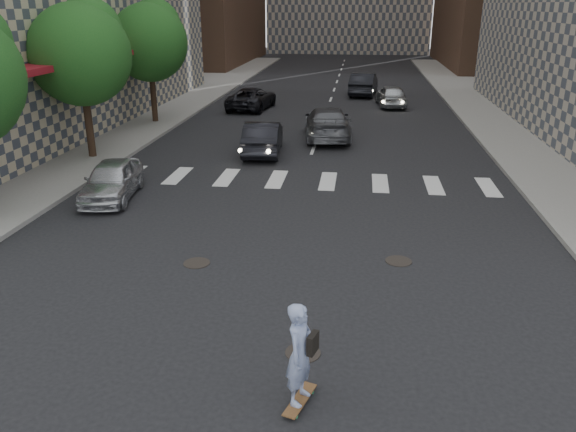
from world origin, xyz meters
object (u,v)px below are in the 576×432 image
at_px(tree_c, 150,39).
at_px(traffic_car_c, 252,98).
at_px(traffic_car_a, 263,137).
at_px(traffic_car_b, 327,123).
at_px(silver_sedan, 112,180).
at_px(traffic_car_e, 364,84).
at_px(traffic_car_d, 391,95).
at_px(skateboarder, 301,354).
at_px(tree_b, 82,50).

bearing_deg(tree_c, traffic_car_c, 48.92).
distance_m(traffic_car_a, traffic_car_b, 4.38).
xyz_separation_m(silver_sedan, traffic_car_a, (4.18, 6.96, 0.07)).
distance_m(tree_c, traffic_car_e, 17.40).
distance_m(silver_sedan, traffic_car_d, 23.05).
relative_size(skateboarder, traffic_car_b, 0.35).
distance_m(silver_sedan, traffic_car_e, 26.79).
height_order(tree_b, traffic_car_c, tree_b).
xyz_separation_m(tree_b, traffic_car_e, (11.77, 20.24, -3.82)).
bearing_deg(traffic_car_d, tree_c, 22.74).
bearing_deg(traffic_car_d, traffic_car_e, -75.02).
bearing_deg(traffic_car_e, traffic_car_d, 116.45).
xyz_separation_m(tree_c, traffic_car_d, (13.60, 7.40, -3.92)).
distance_m(skateboarder, traffic_car_b, 20.45).
bearing_deg(skateboarder, tree_c, 132.47).
height_order(tree_b, tree_c, same).
bearing_deg(tree_b, tree_c, 90.00).
relative_size(traffic_car_c, traffic_car_d, 1.16).
distance_m(traffic_car_a, traffic_car_c, 11.68).
relative_size(tree_c, traffic_car_b, 1.21).
bearing_deg(traffic_car_e, tree_c, 51.77).
bearing_deg(tree_b, skateboarder, -54.59).
xyz_separation_m(traffic_car_b, traffic_car_d, (3.65, 10.10, -0.07)).
xyz_separation_m(silver_sedan, traffic_car_e, (8.70, 25.34, 0.16)).
bearing_deg(traffic_car_d, traffic_car_a, 59.02).
xyz_separation_m(skateboarder, silver_sedan, (-7.70, 10.04, -0.35)).
xyz_separation_m(tree_b, traffic_car_b, (9.95, 5.30, -3.85)).
distance_m(tree_c, traffic_car_b, 11.01).
bearing_deg(traffic_car_e, skateboarder, 94.03).
xyz_separation_m(traffic_car_a, traffic_car_b, (2.72, 3.44, 0.05)).
xyz_separation_m(traffic_car_c, traffic_car_e, (7.20, 7.00, 0.14)).
bearing_deg(tree_b, traffic_car_e, 59.83).
bearing_deg(skateboarder, silver_sedan, 145.02).
height_order(tree_c, traffic_car_e, tree_c).
height_order(traffic_car_c, traffic_car_e, traffic_car_e).
relative_size(tree_b, silver_sedan, 1.69).
xyz_separation_m(tree_c, traffic_car_b, (9.95, -2.70, -3.85)).
bearing_deg(skateboarder, traffic_car_a, 119.23).
height_order(skateboarder, silver_sedan, skateboarder).
bearing_deg(silver_sedan, traffic_car_b, 48.56).
bearing_deg(silver_sedan, tree_c, 95.25).
distance_m(tree_c, traffic_car_d, 15.97).
distance_m(silver_sedan, traffic_car_b, 12.48).
bearing_deg(skateboarder, traffic_car_d, 102.21).
height_order(tree_b, traffic_car_b, tree_b).
bearing_deg(traffic_car_b, traffic_car_d, -116.31).
bearing_deg(silver_sedan, skateboarder, -60.42).
bearing_deg(tree_c, traffic_car_d, 28.56).
xyz_separation_m(traffic_car_a, traffic_car_e, (4.53, 18.37, 0.08)).
height_order(traffic_car_b, traffic_car_e, traffic_car_e).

